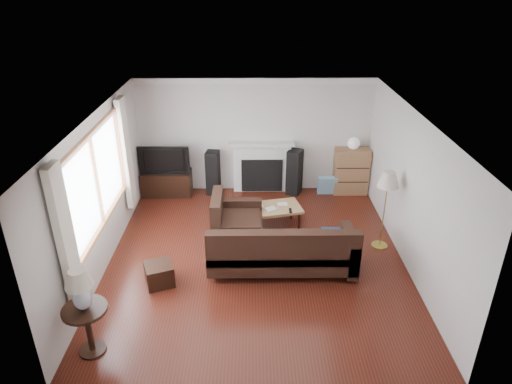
{
  "coord_description": "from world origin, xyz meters",
  "views": [
    {
      "loc": [
        -0.06,
        -6.6,
        4.47
      ],
      "look_at": [
        0.0,
        0.3,
        1.1
      ],
      "focal_mm": 32.0,
      "sensor_mm": 36.0,
      "label": 1
    }
  ],
  "objects_px": {
    "tv_stand": "(167,183)",
    "coffee_table": "(270,217)",
    "sectional_sofa": "(282,246)",
    "side_table": "(89,330)",
    "floor_lamp": "(384,210)",
    "bookshelf": "(351,171)"
  },
  "relations": [
    {
      "from": "side_table",
      "to": "sectional_sofa",
      "type": "bearing_deg",
      "value": 35.36
    },
    {
      "from": "tv_stand",
      "to": "side_table",
      "type": "bearing_deg",
      "value": -92.64
    },
    {
      "from": "bookshelf",
      "to": "floor_lamp",
      "type": "distance_m",
      "value": 2.22
    },
    {
      "from": "coffee_table",
      "to": "side_table",
      "type": "xyz_separation_m",
      "value": [
        -2.43,
        -3.14,
        0.13
      ]
    },
    {
      "from": "coffee_table",
      "to": "floor_lamp",
      "type": "xyz_separation_m",
      "value": [
        1.94,
        -0.67,
        0.5
      ]
    },
    {
      "from": "bookshelf",
      "to": "side_table",
      "type": "height_order",
      "value": "bookshelf"
    },
    {
      "from": "tv_stand",
      "to": "coffee_table",
      "type": "distance_m",
      "value": 2.67
    },
    {
      "from": "floor_lamp",
      "to": "tv_stand",
      "type": "bearing_deg",
      "value": 152.56
    },
    {
      "from": "sectional_sofa",
      "to": "coffee_table",
      "type": "distance_m",
      "value": 1.34
    },
    {
      "from": "bookshelf",
      "to": "sectional_sofa",
      "type": "bearing_deg",
      "value": -120.51
    },
    {
      "from": "sectional_sofa",
      "to": "side_table",
      "type": "bearing_deg",
      "value": -144.64
    },
    {
      "from": "bookshelf",
      "to": "sectional_sofa",
      "type": "xyz_separation_m",
      "value": [
        -1.68,
        -2.86,
        -0.09
      ]
    },
    {
      "from": "sectional_sofa",
      "to": "side_table",
      "type": "relative_size",
      "value": 3.69
    },
    {
      "from": "tv_stand",
      "to": "sectional_sofa",
      "type": "distance_m",
      "value": 3.67
    },
    {
      "from": "sectional_sofa",
      "to": "coffee_table",
      "type": "relative_size",
      "value": 2.28
    },
    {
      "from": "bookshelf",
      "to": "sectional_sofa",
      "type": "height_order",
      "value": "bookshelf"
    },
    {
      "from": "tv_stand",
      "to": "coffee_table",
      "type": "relative_size",
      "value": 0.94
    },
    {
      "from": "sectional_sofa",
      "to": "coffee_table",
      "type": "height_order",
      "value": "sectional_sofa"
    },
    {
      "from": "sectional_sofa",
      "to": "floor_lamp",
      "type": "relative_size",
      "value": 1.78
    },
    {
      "from": "bookshelf",
      "to": "floor_lamp",
      "type": "xyz_separation_m",
      "value": [
        0.12,
        -2.21,
        0.21
      ]
    },
    {
      "from": "tv_stand",
      "to": "floor_lamp",
      "type": "xyz_separation_m",
      "value": [
        4.16,
        -2.16,
        0.46
      ]
    },
    {
      "from": "sectional_sofa",
      "to": "coffee_table",
      "type": "xyz_separation_m",
      "value": [
        -0.13,
        1.32,
        -0.2
      ]
    }
  ]
}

